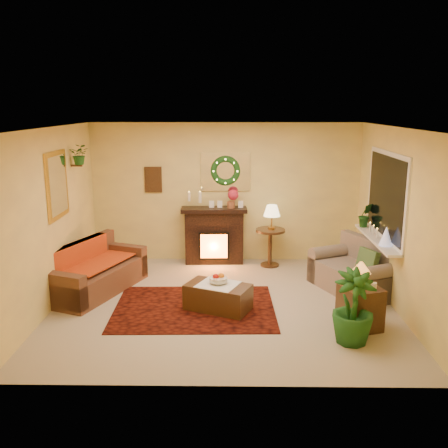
{
  "coord_description": "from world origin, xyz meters",
  "views": [
    {
      "loc": [
        0.11,
        -6.99,
        2.9
      ],
      "look_at": [
        0.0,
        0.35,
        1.15
      ],
      "focal_mm": 40.0,
      "sensor_mm": 36.0,
      "label": 1
    }
  ],
  "objects_px": {
    "sofa": "(95,266)",
    "coffee_table": "(218,296)",
    "fireplace": "(214,234)",
    "side_table_round": "(270,249)",
    "loveseat": "(354,266)",
    "end_table_square": "(360,309)"
  },
  "relations": [
    {
      "from": "fireplace",
      "to": "side_table_round",
      "type": "relative_size",
      "value": 1.54
    },
    {
      "from": "sofa",
      "to": "side_table_round",
      "type": "distance_m",
      "value": 3.17
    },
    {
      "from": "side_table_round",
      "to": "coffee_table",
      "type": "bearing_deg",
      "value": -113.78
    },
    {
      "from": "sofa",
      "to": "fireplace",
      "type": "height_order",
      "value": "fireplace"
    },
    {
      "from": "side_table_round",
      "to": "end_table_square",
      "type": "relative_size",
      "value": 1.21
    },
    {
      "from": "side_table_round",
      "to": "loveseat",
      "type": "bearing_deg",
      "value": -45.66
    },
    {
      "from": "fireplace",
      "to": "end_table_square",
      "type": "relative_size",
      "value": 1.86
    },
    {
      "from": "end_table_square",
      "to": "coffee_table",
      "type": "height_order",
      "value": "end_table_square"
    },
    {
      "from": "side_table_round",
      "to": "end_table_square",
      "type": "height_order",
      "value": "side_table_round"
    },
    {
      "from": "sofa",
      "to": "end_table_square",
      "type": "bearing_deg",
      "value": 2.98
    },
    {
      "from": "fireplace",
      "to": "coffee_table",
      "type": "xyz_separation_m",
      "value": [
        0.13,
        -2.25,
        -0.34
      ]
    },
    {
      "from": "end_table_square",
      "to": "sofa",
      "type": "bearing_deg",
      "value": 161.41
    },
    {
      "from": "side_table_round",
      "to": "sofa",
      "type": "bearing_deg",
      "value": -154.83
    },
    {
      "from": "loveseat",
      "to": "end_table_square",
      "type": "height_order",
      "value": "loveseat"
    },
    {
      "from": "end_table_square",
      "to": "fireplace",
      "type": "bearing_deg",
      "value": 125.55
    },
    {
      "from": "loveseat",
      "to": "coffee_table",
      "type": "relative_size",
      "value": 1.55
    },
    {
      "from": "side_table_round",
      "to": "fireplace",
      "type": "bearing_deg",
      "value": 169.33
    },
    {
      "from": "loveseat",
      "to": "coffee_table",
      "type": "height_order",
      "value": "loveseat"
    },
    {
      "from": "sofa",
      "to": "fireplace",
      "type": "xyz_separation_m",
      "value": [
        1.83,
        1.54,
        0.12
      ]
    },
    {
      "from": "loveseat",
      "to": "end_table_square",
      "type": "bearing_deg",
      "value": -124.66
    },
    {
      "from": "sofa",
      "to": "coffee_table",
      "type": "xyz_separation_m",
      "value": [
        1.96,
        -0.71,
        -0.22
      ]
    },
    {
      "from": "end_table_square",
      "to": "coffee_table",
      "type": "xyz_separation_m",
      "value": [
        -1.9,
        0.59,
        -0.06
      ]
    }
  ]
}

